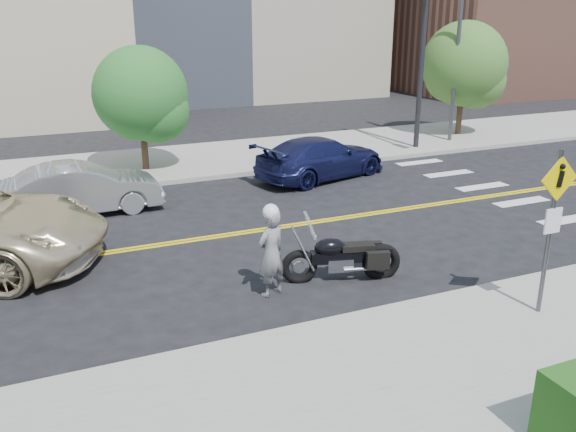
% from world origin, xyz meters
% --- Properties ---
extents(ground_plane, '(120.00, 120.00, 0.00)m').
position_xyz_m(ground_plane, '(0.00, 0.00, 0.00)').
color(ground_plane, black).
rests_on(ground_plane, ground).
extents(sidewalk_near, '(60.00, 5.00, 0.15)m').
position_xyz_m(sidewalk_near, '(0.00, -7.50, 0.07)').
color(sidewalk_near, '#9E9B91').
rests_on(sidewalk_near, ground_plane).
extents(sidewalk_far, '(60.00, 5.00, 0.15)m').
position_xyz_m(sidewalk_far, '(0.00, 7.50, 0.07)').
color(sidewalk_far, '#9E9B91').
rests_on(sidewalk_far, ground_plane).
extents(lamp_post, '(0.16, 0.16, 8.00)m').
position_xyz_m(lamp_post, '(12.00, 6.50, 4.15)').
color(lamp_post, '#4C4C51').
rests_on(lamp_post, sidewalk_far).
extents(traffic_light, '(0.28, 4.50, 7.00)m').
position_xyz_m(traffic_light, '(10.00, 5.08, 4.67)').
color(traffic_light, black).
rests_on(traffic_light, sidewalk_far).
extents(pedestrian_sign, '(0.78, 0.08, 3.00)m').
position_xyz_m(pedestrian_sign, '(4.20, -6.31, 1.96)').
color(pedestrian_sign, '#4C4C51').
rests_on(pedestrian_sign, sidewalk_near).
extents(motorcyclist, '(0.76, 0.63, 1.88)m').
position_xyz_m(motorcyclist, '(0.11, -3.48, 0.94)').
color(motorcyclist, '#9C9BA0').
rests_on(motorcyclist, ground).
extents(motorcycle, '(2.52, 1.33, 1.47)m').
position_xyz_m(motorcycle, '(1.70, -3.41, 0.74)').
color(motorcycle, black).
rests_on(motorcycle, ground).
extents(parked_car_silver, '(4.27, 1.60, 1.39)m').
position_xyz_m(parked_car_silver, '(-2.78, 3.15, 0.70)').
color(parked_car_silver, '#9A9DA1').
rests_on(parked_car_silver, ground).
extents(parked_car_blue, '(5.03, 3.12, 1.36)m').
position_xyz_m(parked_car_blue, '(4.80, 3.87, 0.68)').
color(parked_car_blue, '#191D4B').
rests_on(parked_car_blue, ground).
extents(tree_far_a, '(3.09, 3.09, 4.22)m').
position_xyz_m(tree_far_a, '(-0.38, 6.79, 2.67)').
color(tree_far_a, '#382619').
rests_on(tree_far_a, ground).
extents(tree_far_b, '(3.51, 3.51, 4.85)m').
position_xyz_m(tree_far_b, '(13.13, 7.42, 3.09)').
color(tree_far_b, '#382619').
rests_on(tree_far_b, ground).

